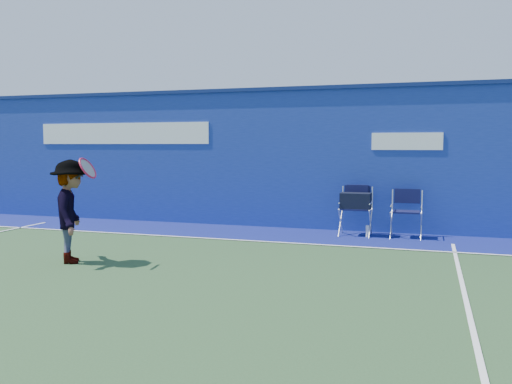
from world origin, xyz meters
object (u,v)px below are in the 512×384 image
(directors_chair_left, at_px, (356,214))
(directors_chair_right, at_px, (406,223))
(tennis_player, at_px, (71,211))
(water_bottle, at_px, (367,231))

(directors_chair_left, relative_size, directors_chair_right, 1.06)
(directors_chair_left, height_order, tennis_player, tennis_player)
(tennis_player, bearing_deg, directors_chair_right, 38.68)
(directors_chair_left, xyz_separation_m, water_bottle, (0.26, -0.14, -0.31))
(directors_chair_left, relative_size, water_bottle, 4.23)
(directors_chair_right, bearing_deg, tennis_player, -141.32)
(directors_chair_right, distance_m, water_bottle, 0.77)
(water_bottle, bearing_deg, directors_chair_right, 13.39)
(tennis_player, bearing_deg, directors_chair_left, 44.89)
(water_bottle, xyz_separation_m, tennis_player, (-4.13, -3.72, 0.69))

